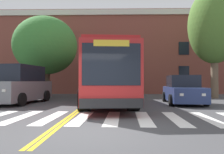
# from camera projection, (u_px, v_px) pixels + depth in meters

# --- Properties ---
(ground_plane) EXTENTS (120.00, 120.00, 0.00)m
(ground_plane) POSITION_uv_depth(u_px,v_px,m) (93.00, 131.00, 6.17)
(ground_plane) COLOR #424244
(crosswalk) EXTENTS (13.67, 3.78, 0.01)m
(crosswalk) POSITION_uv_depth(u_px,v_px,m) (97.00, 118.00, 8.35)
(crosswalk) COLOR white
(crosswalk) RESTS_ON ground
(lane_line_yellow_inner) EXTENTS (0.12, 36.00, 0.01)m
(lane_line_yellow_inner) POSITION_uv_depth(u_px,v_px,m) (98.00, 95.00, 22.37)
(lane_line_yellow_inner) COLOR gold
(lane_line_yellow_inner) RESTS_ON ground
(lane_line_yellow_outer) EXTENTS (0.12, 36.00, 0.01)m
(lane_line_yellow_outer) POSITION_uv_depth(u_px,v_px,m) (100.00, 95.00, 22.37)
(lane_line_yellow_outer) COLOR gold
(lane_line_yellow_outer) RESTS_ON ground
(city_bus) EXTENTS (3.56, 12.06, 3.19)m
(city_bus) POSITION_uv_depth(u_px,v_px,m) (106.00, 76.00, 14.02)
(city_bus) COLOR #B22323
(city_bus) RESTS_ON ground
(car_grey_near_lane) EXTENTS (2.70, 5.25, 2.41)m
(car_grey_near_lane) POSITION_uv_depth(u_px,v_px,m) (21.00, 85.00, 13.89)
(car_grey_near_lane) COLOR slate
(car_grey_near_lane) RESTS_ON ground
(car_navy_far_lane) EXTENTS (2.38, 4.51, 1.77)m
(car_navy_far_lane) POSITION_uv_depth(u_px,v_px,m) (183.00, 91.00, 13.64)
(car_navy_far_lane) COLOR navy
(car_navy_far_lane) RESTS_ON ground
(street_tree_curbside_large) EXTENTS (5.23, 5.20, 9.20)m
(street_tree_curbside_large) POSITION_uv_depth(u_px,v_px,m) (214.00, 26.00, 18.04)
(street_tree_curbside_large) COLOR brown
(street_tree_curbside_large) RESTS_ON ground
(street_tree_curbside_small) EXTENTS (5.92, 6.24, 6.98)m
(street_tree_curbside_small) POSITION_uv_depth(u_px,v_px,m) (46.00, 46.00, 18.87)
(street_tree_curbside_small) COLOR #4C3D2D
(street_tree_curbside_small) RESTS_ON ground
(building_facade) EXTENTS (41.38, 9.91, 9.37)m
(building_facade) POSITION_uv_depth(u_px,v_px,m) (109.00, 56.00, 28.72)
(building_facade) COLOR brown
(building_facade) RESTS_ON ground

